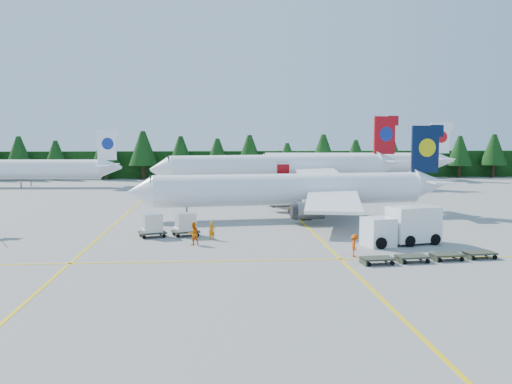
{
  "coord_description": "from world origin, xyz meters",
  "views": [
    {
      "loc": [
        -3.47,
        -47.61,
        9.18
      ],
      "look_at": [
        0.84,
        10.96,
        3.5
      ],
      "focal_mm": 40.0,
      "sensor_mm": 36.0,
      "label": 1
    }
  ],
  "objects": [
    {
      "name": "taxi_stripe_b",
      "position": [
        6.0,
        20.0,
        0.01
      ],
      "size": [
        0.25,
        120.0,
        0.01
      ],
      "primitive_type": "cube",
      "color": "yellow",
      "rests_on": "ground"
    },
    {
      "name": "airliner_red",
      "position": [
        6.84,
        48.95,
        3.88
      ],
      "size": [
        43.64,
        35.48,
        12.91
      ],
      "rotation": [
        0.0,
        0.0,
        0.24
      ],
      "color": "white",
      "rests_on": "ground"
    },
    {
      "name": "crew_a",
      "position": [
        -3.71,
        2.87,
        0.82
      ],
      "size": [
        0.69,
        0.57,
        1.63
      ],
      "primitive_type": "imported",
      "rotation": [
        0.0,
        0.0,
        0.36
      ],
      "color": "orange",
      "rests_on": "ground"
    },
    {
      "name": "ground",
      "position": [
        0.0,
        0.0,
        0.0
      ],
      "size": [
        320.0,
        320.0,
        0.0
      ],
      "primitive_type": "plane",
      "color": "gray",
      "rests_on": "ground"
    },
    {
      "name": "crew_c",
      "position": [
        7.27,
        -5.11,
        0.87
      ],
      "size": [
        0.57,
        0.77,
        1.74
      ],
      "primitive_type": "imported",
      "rotation": [
        0.0,
        0.0,
        1.46
      ],
      "color": "#F34F05",
      "rests_on": "ground"
    },
    {
      "name": "taxi_stripe_cross",
      "position": [
        0.0,
        -6.0,
        0.01
      ],
      "size": [
        80.0,
        0.25,
        0.01
      ],
      "primitive_type": "cube",
      "color": "yellow",
      "rests_on": "ground"
    },
    {
      "name": "airliner_far_right",
      "position": [
        23.99,
        72.09,
        3.83
      ],
      "size": [
        42.0,
        7.17,
        12.21
      ],
      "rotation": [
        0.0,
        0.0,
        -0.08
      ],
      "color": "white",
      "rests_on": "ground"
    },
    {
      "name": "uld_pair",
      "position": [
        -7.67,
        4.93,
        1.22
      ],
      "size": [
        5.81,
        2.88,
        1.81
      ],
      "rotation": [
        0.0,
        0.0,
        0.32
      ],
      "color": "#363B2B",
      "rests_on": "ground"
    },
    {
      "name": "airliner_far_left",
      "position": [
        -40.72,
        59.47,
        3.32
      ],
      "size": [
        36.47,
        5.69,
        10.6
      ],
      "rotation": [
        0.0,
        0.0,
        -0.06
      ],
      "color": "white",
      "rests_on": "ground"
    },
    {
      "name": "airliner_navy",
      "position": [
        4.43,
        16.45,
        3.16
      ],
      "size": [
        36.14,
        29.58,
        10.52
      ],
      "rotation": [
        0.0,
        0.0,
        0.12
      ],
      "color": "white",
      "rests_on": "ground"
    },
    {
      "name": "service_truck",
      "position": [
        12.45,
        -0.44,
        1.59
      ],
      "size": [
        7.07,
        4.09,
        3.22
      ],
      "rotation": [
        0.0,
        0.0,
        0.27
      ],
      "color": "white",
      "rests_on": "ground"
    },
    {
      "name": "dolly_train",
      "position": [
        12.45,
        -7.08,
        0.42
      ],
      "size": [
        10.72,
        3.03,
        0.13
      ],
      "rotation": [
        0.0,
        0.0,
        0.1
      ],
      "color": "#363B2B",
      "rests_on": "ground"
    },
    {
      "name": "crew_b",
      "position": [
        -5.29,
        0.64,
        0.98
      ],
      "size": [
        1.2,
        1.13,
        1.95
      ],
      "primitive_type": "imported",
      "rotation": [
        0.0,
        0.0,
        3.7
      ],
      "color": "#E26504",
      "rests_on": "ground"
    },
    {
      "name": "treeline_hedge",
      "position": [
        0.0,
        82.0,
        3.0
      ],
      "size": [
        220.0,
        4.0,
        6.0
      ],
      "primitive_type": "cube",
      "color": "black",
      "rests_on": "ground"
    },
    {
      "name": "taxi_stripe_a",
      "position": [
        -14.0,
        20.0,
        0.01
      ],
      "size": [
        0.25,
        120.0,
        0.01
      ],
      "primitive_type": "cube",
      "color": "yellow",
      "rests_on": "ground"
    }
  ]
}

